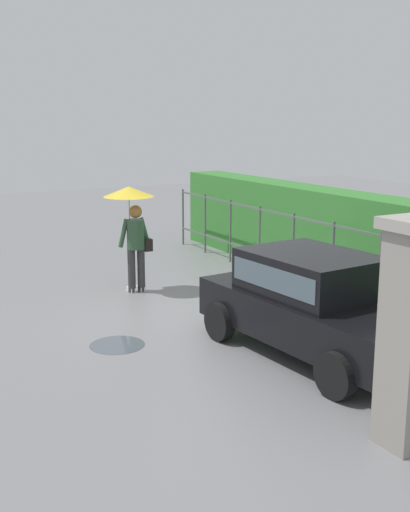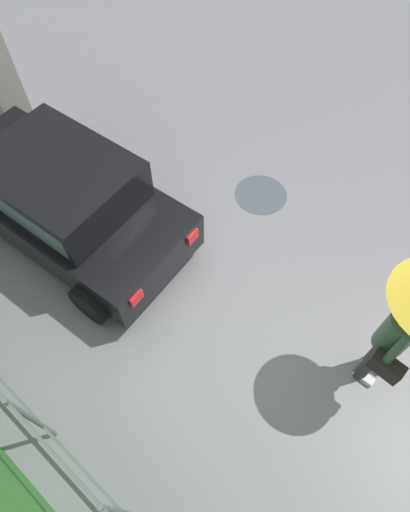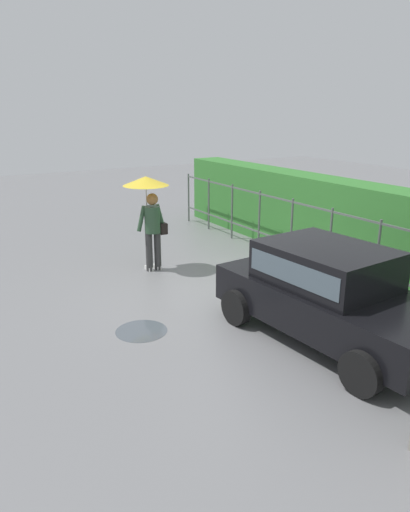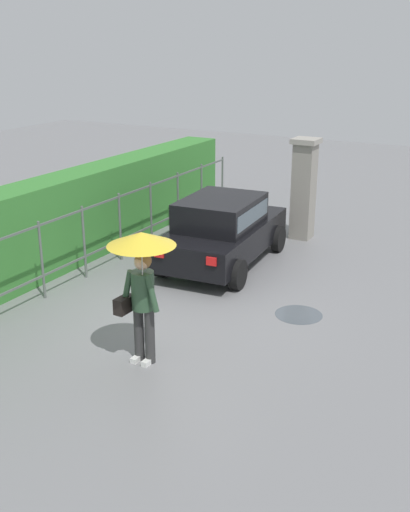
# 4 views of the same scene
# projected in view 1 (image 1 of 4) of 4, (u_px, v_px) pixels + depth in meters

# --- Properties ---
(ground_plane) EXTENTS (40.00, 40.00, 0.00)m
(ground_plane) POSITION_uv_depth(u_px,v_px,m) (209.00, 317.00, 11.02)
(ground_plane) COLOR slate
(car) EXTENTS (3.84, 2.08, 1.48)m
(car) POSITION_uv_depth(u_px,v_px,m) (314.00, 300.00, 9.19)
(car) COLOR black
(car) RESTS_ON ground
(pedestrian) EXTENTS (0.98, 0.98, 2.08)m
(pedestrian) POSITION_uv_depth(u_px,v_px,m) (132.00, 215.00, 12.35)
(pedestrian) COLOR #333333
(pedestrian) RESTS_ON ground
(gate_pillar) EXTENTS (0.60, 0.60, 2.42)m
(gate_pillar) POSITION_uv_depth(u_px,v_px,m) (410.00, 333.00, 6.47)
(gate_pillar) COLOR gray
(gate_pillar) RESTS_ON ground
(fence_section) EXTENTS (12.28, 0.05, 1.50)m
(fence_section) POSITION_uv_depth(u_px,v_px,m) (333.00, 257.00, 11.91)
(fence_section) COLOR #59605B
(fence_section) RESTS_ON ground
(hedge_row) EXTENTS (13.23, 0.90, 1.90)m
(hedge_row) POSITION_uv_depth(u_px,v_px,m) (371.00, 246.00, 12.33)
(hedge_row) COLOR #387F33
(hedge_row) RESTS_ON ground
(puddle_near) EXTENTS (0.84, 0.84, 0.00)m
(puddle_near) POSITION_uv_depth(u_px,v_px,m) (117.00, 345.00, 9.66)
(puddle_near) COLOR #4C545B
(puddle_near) RESTS_ON ground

